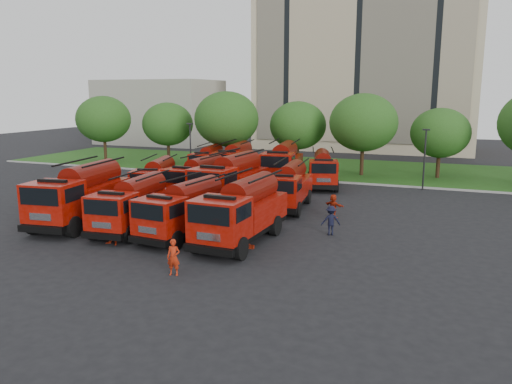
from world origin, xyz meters
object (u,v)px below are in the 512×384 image
fire_truck_7 (289,186)px  firefighter_3 (330,235)px  firefighter_0 (174,275)px  fire_truck_10 (283,163)px  fire_truck_6 (230,180)px  firefighter_4 (89,215)px  fire_truck_1 (133,204)px  fire_truck_2 (184,209)px  firefighter_1 (113,245)px  fire_truck_9 (235,161)px  firefighter_2 (250,248)px  fire_truck_4 (157,179)px  fire_truck_0 (81,195)px  fire_truck_11 (323,169)px  firefighter_5 (333,218)px  fire_truck_5 (198,178)px  fire_truck_3 (242,211)px  fire_truck_8 (209,161)px

fire_truck_7 → firefighter_3: size_ratio=4.13×
firefighter_0 → fire_truck_10: bearing=86.8°
fire_truck_6 → firefighter_4: bearing=-138.0°
firefighter_4 → fire_truck_1: bearing=-172.7°
fire_truck_2 → firefighter_1: fire_truck_2 is taller
fire_truck_6 → firefighter_4: (-7.61, -6.21, -1.84)m
fire_truck_6 → fire_truck_9: bearing=114.5°
firefighter_2 → fire_truck_2: bearing=59.0°
fire_truck_1 → fire_truck_4: (-3.56, 8.26, -0.04)m
fire_truck_0 → fire_truck_11: fire_truck_0 is taller
firefighter_0 → firefighter_2: bearing=61.0°
fire_truck_7 → firefighter_5: (3.57, -1.67, -1.57)m
fire_truck_6 → fire_truck_7: fire_truck_6 is taller
fire_truck_2 → firefighter_4: 8.79m
fire_truck_5 → firefighter_1: fire_truck_5 is taller
fire_truck_2 → firefighter_2: (4.34, -0.85, -1.56)m
fire_truck_3 → fire_truck_4: size_ratio=1.10×
fire_truck_5 → firefighter_4: size_ratio=3.63×
firefighter_2 → fire_truck_6: bearing=9.6°
fire_truck_8 → firefighter_2: size_ratio=3.38×
fire_truck_0 → firefighter_3: size_ratio=4.86×
fire_truck_6 → firefighter_0: (3.41, -13.94, -1.84)m
fire_truck_3 → firefighter_3: (4.22, 3.13, -1.74)m
fire_truck_7 → fire_truck_10: (-3.48, 9.25, 0.24)m
firefighter_0 → firefighter_3: 10.25m
fire_truck_1 → firefighter_4: 5.62m
fire_truck_9 → firefighter_5: bearing=-50.3°
fire_truck_3 → firefighter_3: bearing=39.0°
fire_truck_2 → fire_truck_5: size_ratio=1.00×
firefighter_1 → fire_truck_3: bearing=31.8°
fire_truck_11 → firefighter_0: bearing=-107.8°
fire_truck_2 → firefighter_2: 4.69m
fire_truck_3 → fire_truck_8: size_ratio=1.16×
fire_truck_6 → fire_truck_8: fire_truck_6 is taller
fire_truck_1 → fire_truck_11: (7.12, 17.76, -0.02)m
fire_truck_1 → firefighter_3: bearing=10.5°
fire_truck_7 → fire_truck_3: bearing=-95.4°
fire_truck_1 → firefighter_5: bearing=29.0°
firefighter_1 → firefighter_4: 7.54m
fire_truck_4 → firefighter_5: (13.97, -1.06, -1.52)m
fire_truck_6 → fire_truck_11: fire_truck_6 is taller
firefighter_0 → fire_truck_7: bearing=77.2°
fire_truck_0 → fire_truck_3: 10.85m
fire_truck_11 → firefighter_1: size_ratio=3.82×
fire_truck_4 → firefighter_0: size_ratio=4.22×
fire_truck_5 → firefighter_0: size_ratio=4.20×
fire_truck_4 → firefighter_3: bearing=-34.7°
fire_truck_0 → fire_truck_5: bearing=64.2°
fire_truck_6 → firefighter_1: fire_truck_6 is taller
fire_truck_6 → fire_truck_3: bearing=-59.5°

